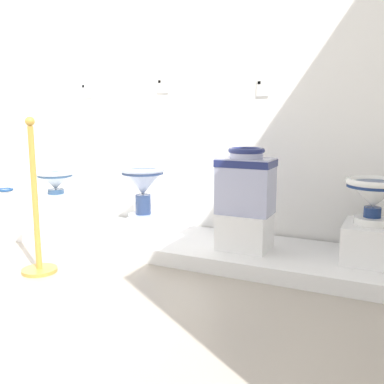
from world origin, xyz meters
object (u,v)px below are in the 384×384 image
object	(u,v)px
antique_toilet_tall_cobalt	(143,184)
info_placard_third	(263,88)
decorative_vase_companion	(7,213)
plinth_block_broad_patterned	(245,231)
plinth_block_slender_white	(370,243)
stanchion_post_near_left	(37,224)
antique_toilet_slender_white	(374,194)
antique_toilet_squat_floral	(55,182)
antique_toilet_broad_patterned	(246,180)
info_placard_second	(163,86)
plinth_block_tall_cobalt	(144,225)
plinth_block_squat_floral	(57,211)
info_placard_first	(87,91)

from	to	relation	value
antique_toilet_tall_cobalt	info_placard_third	size ratio (longest dim) A/B	3.47
info_placard_third	decorative_vase_companion	bearing A→B (deg)	-167.04
plinth_block_broad_patterned	plinth_block_slender_white	size ratio (longest dim) A/B	0.90
decorative_vase_companion	stanchion_post_near_left	distance (m)	1.31
antique_toilet_tall_cobalt	plinth_block_slender_white	bearing A→B (deg)	-0.62
antique_toilet_slender_white	info_placard_third	world-z (taller)	info_placard_third
antique_toilet_squat_floral	antique_toilet_broad_patterned	bearing A→B (deg)	0.55
antique_toilet_tall_cobalt	stanchion_post_near_left	world-z (taller)	stanchion_post_near_left
plinth_block_broad_patterned	info_placard_second	distance (m)	1.47
plinth_block_tall_cobalt	plinth_block_slender_white	distance (m)	1.75
plinth_block_squat_floral	info_placard_third	distance (m)	2.06
antique_toilet_squat_floral	antique_toilet_broad_patterned	distance (m)	1.74
plinth_block_tall_cobalt	plinth_block_slender_white	world-z (taller)	plinth_block_slender_white
antique_toilet_broad_patterned	info_placard_second	xyz separation A→B (m)	(-0.90, 0.44, 0.70)
plinth_block_squat_floral	antique_toilet_broad_patterned	xyz separation A→B (m)	(1.74, 0.02, 0.39)
plinth_block_tall_cobalt	info_placard_first	distance (m)	1.42
plinth_block_slender_white	decorative_vase_companion	xyz separation A→B (m)	(-3.12, -0.17, -0.07)
antique_toilet_broad_patterned	antique_toilet_slender_white	bearing A→B (deg)	5.99
antique_toilet_slender_white	info_placard_second	bearing A→B (deg)	168.55
antique_toilet_squat_floral	info_placard_first	distance (m)	0.92
antique_toilet_squat_floral	info_placard_second	xyz separation A→B (m)	(0.83, 0.46, 0.82)
antique_toilet_tall_cobalt	decorative_vase_companion	xyz separation A→B (m)	(-1.37, -0.19, -0.34)
plinth_block_tall_cobalt	antique_toilet_broad_patterned	xyz separation A→B (m)	(0.92, -0.11, 0.46)
plinth_block_tall_cobalt	antique_toilet_tall_cobalt	xyz separation A→B (m)	(-0.00, -0.00, 0.35)
antique_toilet_broad_patterned	info_placard_third	bearing A→B (deg)	93.30
antique_toilet_broad_patterned	plinth_block_broad_patterned	bearing A→B (deg)	0.00
info_placard_first	stanchion_post_near_left	bearing A→B (deg)	-67.14
plinth_block_slender_white	antique_toilet_squat_floral	bearing A→B (deg)	-177.68
antique_toilet_squat_floral	stanchion_post_near_left	xyz separation A→B (m)	(0.54, -0.77, -0.14)
antique_toilet_squat_floral	info_placard_first	world-z (taller)	info_placard_first
plinth_block_squat_floral	antique_toilet_slender_white	world-z (taller)	antique_toilet_slender_white
plinth_block_tall_cobalt	stanchion_post_near_left	xyz separation A→B (m)	(-0.28, -0.90, 0.19)
plinth_block_tall_cobalt	decorative_vase_companion	xyz separation A→B (m)	(-1.37, -0.19, 0.01)
info_placard_first	info_placard_third	size ratio (longest dim) A/B	1.08
antique_toilet_tall_cobalt	info_placard_second	size ratio (longest dim) A/B	3.74
info_placard_third	plinth_block_broad_patterned	bearing A→B (deg)	-86.70
plinth_block_broad_patterned	info_placard_first	world-z (taller)	info_placard_first
antique_toilet_tall_cobalt	info_placard_second	distance (m)	0.87
antique_toilet_slender_white	info_placard_third	xyz separation A→B (m)	(-0.86, 0.35, 0.70)
antique_toilet_tall_cobalt	decorative_vase_companion	distance (m)	1.42
antique_toilet_slender_white	info_placard_second	xyz separation A→B (m)	(-1.74, 0.35, 0.74)
plinth_block_squat_floral	antique_toilet_tall_cobalt	distance (m)	0.88
antique_toilet_broad_patterned	plinth_block_squat_floral	bearing A→B (deg)	-179.45
plinth_block_tall_cobalt	plinth_block_squat_floral	bearing A→B (deg)	-171.45
plinth_block_broad_patterned	antique_toilet_broad_patterned	world-z (taller)	antique_toilet_broad_patterned
stanchion_post_near_left	antique_toilet_tall_cobalt	bearing A→B (deg)	72.54
antique_toilet_squat_floral	decorative_vase_companion	bearing A→B (deg)	-173.39
info_placard_second	info_placard_third	bearing A→B (deg)	-0.00
info_placard_second	info_placard_third	size ratio (longest dim) A/B	0.93
plinth_block_squat_floral	info_placard_first	size ratio (longest dim) A/B	2.90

